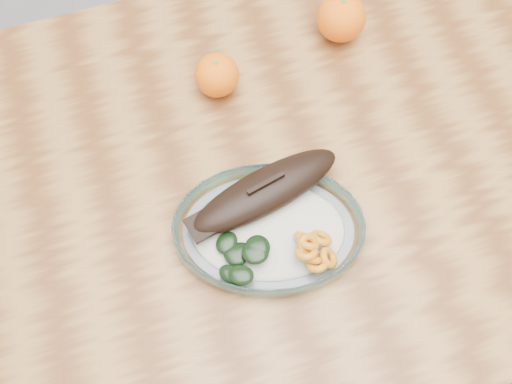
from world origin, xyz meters
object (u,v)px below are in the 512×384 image
at_px(dining_table, 307,186).
at_px(plated_meal, 269,226).
at_px(orange_right, 341,18).
at_px(orange_left, 217,75).

relative_size(dining_table, plated_meal, 1.92).
xyz_separation_m(plated_meal, orange_right, (0.23, 0.31, 0.02)).
height_order(plated_meal, orange_left, plated_meal).
bearing_deg(dining_table, plated_meal, -137.24).
relative_size(dining_table, orange_left, 16.75).
height_order(dining_table, plated_meal, plated_meal).
distance_m(plated_meal, orange_right, 0.38).
bearing_deg(orange_right, plated_meal, -126.54).
xyz_separation_m(dining_table, plated_meal, (-0.10, -0.09, 0.12)).
height_order(dining_table, orange_left, orange_left).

